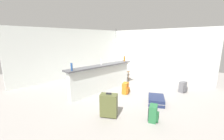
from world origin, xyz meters
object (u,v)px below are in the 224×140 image
object	(u,v)px
bottle_blue	(72,67)
backpack_green	(153,114)
bottle_white	(101,61)
dining_table	(115,65)
suitcase_upright_olive	(109,105)
dining_chair_near_partition	(123,69)
backpack_orange	(126,88)
backpack_grey	(183,87)
pendant_lamp	(116,40)
bottle_amber	(124,59)
suitcase_flat_navy	(156,100)

from	to	relation	value
bottle_blue	backpack_green	bearing A→B (deg)	-70.95
bottle_blue	bottle_white	world-z (taller)	bottle_white
dining_table	suitcase_upright_olive	world-z (taller)	dining_table
dining_chair_near_partition	backpack_green	distance (m)	3.83
suitcase_upright_olive	bottle_blue	bearing A→B (deg)	97.40
backpack_green	backpack_orange	world-z (taller)	same
dining_chair_near_partition	backpack_grey	xyz separation A→B (m)	(0.28, -2.79, -0.31)
dining_chair_near_partition	backpack_orange	size ratio (longest dim) A/B	2.21
backpack_green	suitcase_upright_olive	world-z (taller)	suitcase_upright_olive
pendant_lamp	backpack_grey	distance (m)	3.78
bottle_blue	backpack_green	world-z (taller)	bottle_blue
pendant_lamp	backpack_green	world-z (taller)	pendant_lamp
backpack_green	backpack_grey	world-z (taller)	same
bottle_white	backpack_green	bearing A→B (deg)	-101.28
dining_table	backpack_grey	world-z (taller)	dining_table
bottle_amber	backpack_green	bearing A→B (deg)	-125.50
backpack_green	backpack_grey	bearing A→B (deg)	5.07
suitcase_upright_olive	suitcase_flat_navy	bearing A→B (deg)	-16.25
bottle_blue	bottle_white	xyz separation A→B (m)	(1.34, 0.16, 0.00)
backpack_green	backpack_grey	distance (m)	2.63
bottle_amber	pendant_lamp	world-z (taller)	pendant_lamp
suitcase_flat_navy	dining_chair_near_partition	bearing A→B (deg)	62.37
backpack_grey	bottle_blue	bearing A→B (deg)	147.78
backpack_green	dining_table	bearing A→B (deg)	56.70
backpack_orange	dining_table	bearing A→B (deg)	53.32
bottle_amber	backpack_grey	bearing A→B (deg)	-68.97
dining_table	backpack_grey	size ratio (longest dim) A/B	2.62
bottle_blue	backpack_green	size ratio (longest dim) A/B	0.57
backpack_green	bottle_blue	bearing A→B (deg)	109.05
dining_table	backpack_orange	xyz separation A→B (m)	(-1.42, -1.90, -0.44)
bottle_white	backpack_orange	distance (m)	1.38
dining_chair_near_partition	suitcase_flat_navy	world-z (taller)	dining_chair_near_partition
bottle_white	backpack_grey	xyz separation A→B (m)	(2.10, -2.33, -0.97)
pendant_lamp	backpack_grey	xyz separation A→B (m)	(0.22, -3.35, -1.74)
dining_table	suitcase_upright_olive	bearing A→B (deg)	-138.52
bottle_blue	suitcase_flat_navy	distance (m)	2.87
bottle_blue	backpack_green	xyz separation A→B (m)	(0.83, -2.40, -0.97)
pendant_lamp	suitcase_upright_olive	world-z (taller)	pendant_lamp
suitcase_flat_navy	bottle_blue	bearing A→B (deg)	133.26
bottle_blue	pendant_lamp	size ratio (longest dim) A/B	0.35
bottle_white	suitcase_flat_navy	bearing A→B (deg)	-76.95
backpack_grey	dining_table	bearing A→B (deg)	94.38
bottle_white	suitcase_upright_olive	bearing A→B (deg)	-125.37
suitcase_upright_olive	dining_table	bearing A→B (deg)	41.48
bottle_blue	pendant_lamp	world-z (taller)	pendant_lamp
bottle_amber	dining_chair_near_partition	size ratio (longest dim) A/B	0.24
bottle_white	backpack_green	distance (m)	2.78
backpack_grey	dining_chair_near_partition	bearing A→B (deg)	95.76
dining_chair_near_partition	suitcase_upright_olive	world-z (taller)	dining_chair_near_partition
bottle_amber	suitcase_upright_olive	distance (m)	2.96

